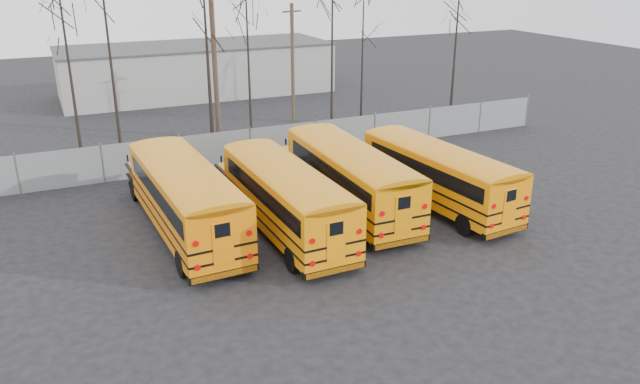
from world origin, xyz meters
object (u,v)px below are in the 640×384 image
bus_a (184,193)px  utility_pole_right (293,62)px  bus_c (348,173)px  bus_d (435,170)px  utility_pole_left (214,57)px  bus_b (284,193)px

bus_a → utility_pole_right: utility_pole_right is taller
utility_pole_right → bus_c: bearing=-115.5°
bus_d → utility_pole_left: 16.98m
bus_b → bus_d: bearing=-1.4°
utility_pole_left → bus_a: bearing=-130.0°
bus_c → bus_a: bearing=177.9°
bus_a → bus_c: (7.41, -0.42, -0.03)m
bus_d → bus_a: bearing=166.8°
bus_b → utility_pole_right: utility_pole_right is taller
bus_c → utility_pole_right: utility_pole_right is taller
bus_c → utility_pole_left: size_ratio=1.10×
bus_c → bus_d: bus_c is taller
bus_d → utility_pole_right: (0.04, 17.56, 2.43)m
bus_a → utility_pole_right: size_ratio=1.41×
bus_a → bus_b: size_ratio=1.04×
bus_c → bus_b: bearing=-161.7°
bus_b → utility_pole_left: (1.52, 15.45, 3.43)m
bus_a → utility_pole_left: 15.28m
bus_c → bus_d: size_ratio=1.04×
bus_d → utility_pole_right: utility_pole_right is taller
utility_pole_left → bus_c: bearing=-100.8°
bus_a → bus_b: (3.83, -1.53, -0.07)m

